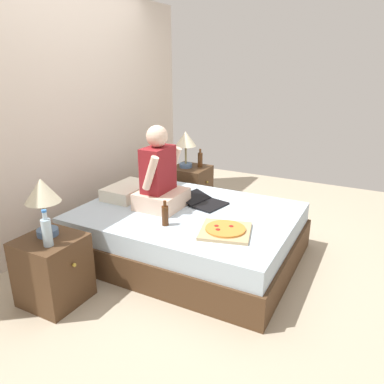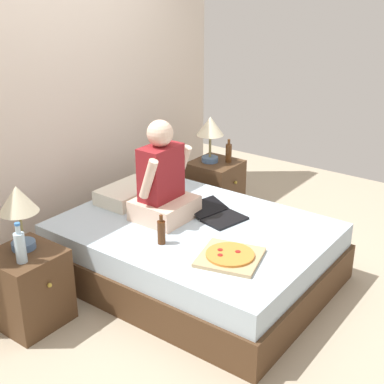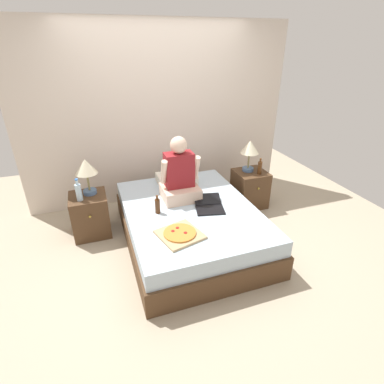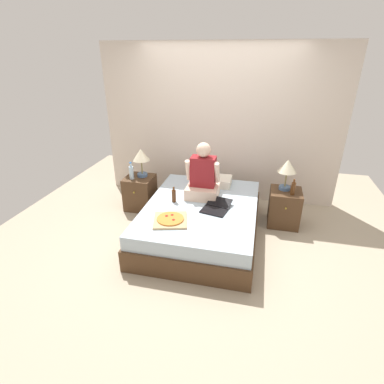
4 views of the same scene
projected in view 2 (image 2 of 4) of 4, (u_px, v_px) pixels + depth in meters
name	position (u px, v px, depth m)	size (l,w,h in m)	color
ground_plane	(194.00, 277.00, 4.26)	(5.90, 5.90, 0.00)	tan
wall_back	(65.00, 99.00, 4.52)	(3.90, 0.12, 2.50)	beige
bed	(194.00, 252.00, 4.17)	(1.51, 2.01, 0.47)	#4C331E
nightstand_left	(29.00, 287.00, 3.63)	(0.44, 0.47, 0.54)	#4C331E
lamp_on_left_nightstand	(18.00, 204.00, 3.46)	(0.26, 0.26, 0.45)	#4C6B93
water_bottle	(20.00, 246.00, 3.37)	(0.07, 0.07, 0.28)	silver
nightstand_right	(215.00, 187.00, 5.30)	(0.44, 0.47, 0.54)	#4C331E
lamp_on_right_nightstand	(210.00, 129.00, 5.08)	(0.26, 0.26, 0.45)	#4C6B93
beer_bottle	(229.00, 153.00, 5.16)	(0.06, 0.06, 0.23)	#512D14
pillow	(129.00, 193.00, 4.49)	(0.52, 0.34, 0.12)	silver
person_seated	(163.00, 183.00, 4.09)	(0.47, 0.40, 0.78)	beige
laptop	(219.00, 215.00, 4.18)	(0.40, 0.47, 0.07)	black
pizza_box	(230.00, 256.00, 3.58)	(0.49, 0.49, 0.04)	tan
beer_bottle_on_bed	(161.00, 232.00, 3.76)	(0.06, 0.06, 0.22)	#4C2811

